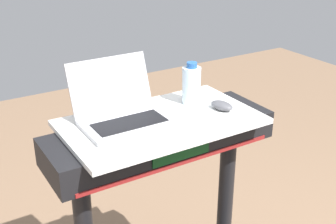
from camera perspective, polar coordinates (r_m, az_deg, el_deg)
name	(u,v)px	position (r m, az deg, el deg)	size (l,w,h in m)	color
desk_board	(161,122)	(1.69, -0.88, -1.28)	(0.74, 0.43, 0.02)	white
laptop	(122,110)	(1.66, -5.95, 0.22)	(0.32, 0.28, 0.22)	#B7B7BC
computer_mouse	(222,106)	(1.78, 6.91, 0.83)	(0.06, 0.10, 0.03)	#4C4C51
water_bottle	(191,85)	(1.81, 3.02, 3.52)	(0.08, 0.08, 0.17)	silver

